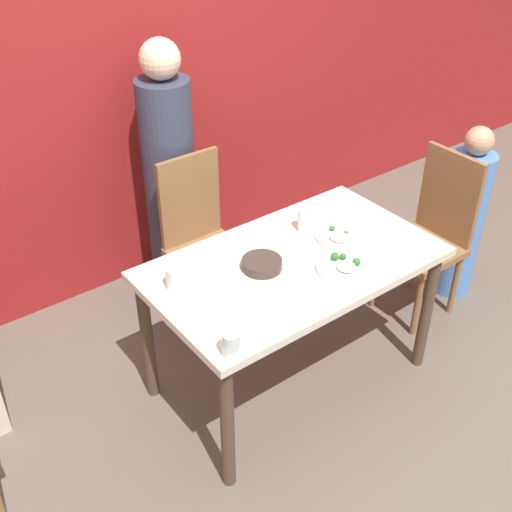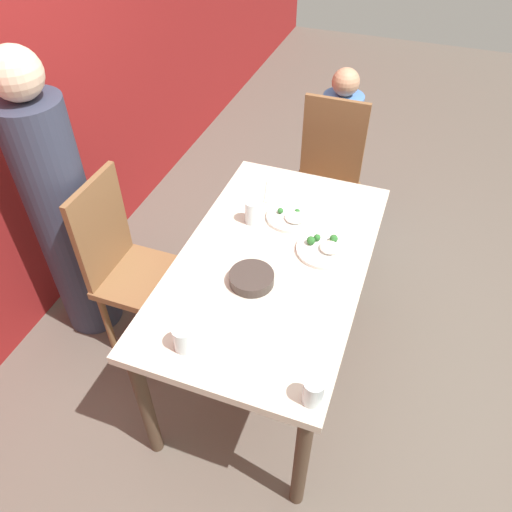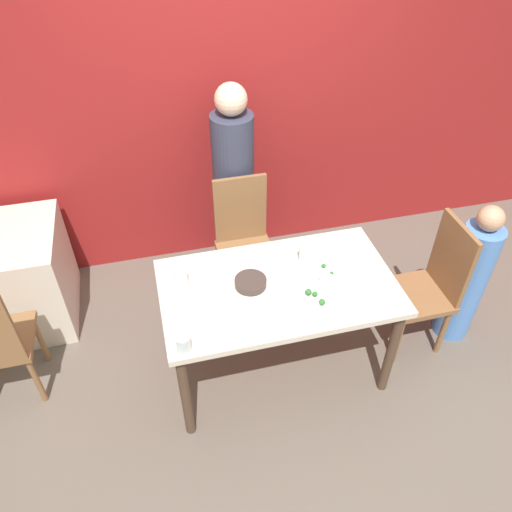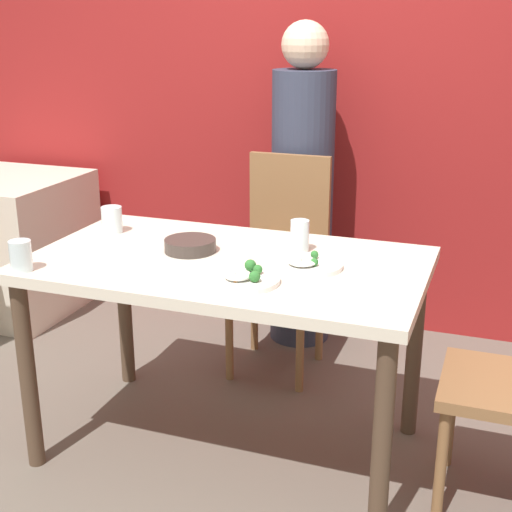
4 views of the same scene
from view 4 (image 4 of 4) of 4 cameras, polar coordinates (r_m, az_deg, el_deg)
ground_plane at (r=2.84m, az=-2.13°, el=-14.96°), size 10.00×10.00×0.00m
wall_back at (r=3.68m, az=5.90°, el=15.08°), size 10.00×0.06×2.70m
dining_table at (r=2.53m, az=-2.31°, el=-2.23°), size 1.38×0.80×0.76m
chair_adult_spot at (r=3.25m, az=2.07°, el=-0.25°), size 0.40×0.40×0.98m
person_adult at (r=3.48m, az=3.70°, el=4.65°), size 0.30×0.30×1.56m
bowl_curry at (r=2.59m, az=-5.29°, el=0.90°), size 0.19×0.19×0.05m
plate_rice_adult at (r=2.41m, az=4.20°, el=-0.66°), size 0.23×0.23×0.05m
plate_rice_child at (r=2.27m, az=-1.13°, el=-1.78°), size 0.25×0.25×0.06m
glass_water_tall at (r=2.57m, az=3.52°, el=1.62°), size 0.07×0.07×0.12m
glass_water_short at (r=2.85m, az=-11.45°, el=2.87°), size 0.08×0.08×0.10m
glass_water_center at (r=2.49m, az=-18.31°, el=0.02°), size 0.07×0.07×0.10m
fork_steel at (r=2.54m, az=8.93°, el=-0.09°), size 0.18×0.06×0.01m
background_table at (r=4.19m, az=-19.04°, el=0.97°), size 0.72×0.73×0.75m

